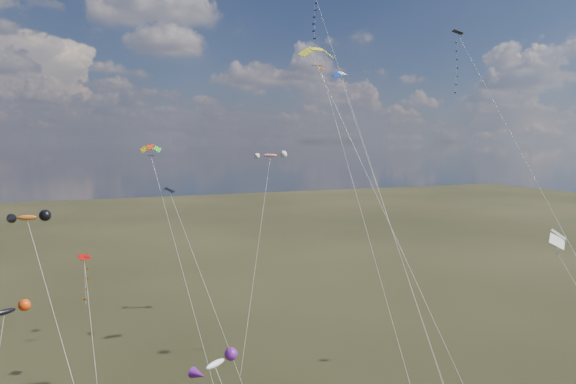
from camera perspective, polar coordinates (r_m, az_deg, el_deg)
name	(u,v)px	position (r m, az deg, el deg)	size (l,w,h in m)	color
diamond_black_high	(468,82)	(50.93, 19.36, 11.43)	(3.94, 28.40, 34.12)	black
diamond_navy_tall	(324,42)	(54.93, 4.00, 16.25)	(3.28, 21.66, 39.18)	#0A104E
diamond_black_mid	(190,245)	(46.89, -10.83, -5.77)	(5.80, 11.03, 19.40)	black
diamond_red_low	(86,289)	(44.61, -21.53, -9.96)	(1.43, 11.04, 14.56)	#9E0A07
diamond_orange_center	(350,173)	(47.81, 6.96, 2.12)	(3.69, 25.43, 31.64)	#CE5700
parafoil_yellow	(318,51)	(42.81, 3.31, 15.41)	(7.45, 18.47, 31.71)	#CED01E
parafoil_blue_white	(343,76)	(55.43, 6.12, 12.72)	(3.24, 17.55, 31.32)	#0F3EBC
parafoil_striped	(559,235)	(41.58, 27.86, -4.24)	(5.42, 11.10, 17.78)	gold
parafoil_tricolor	(151,149)	(50.18, -14.96, 4.61)	(4.70, 13.85, 23.62)	#E7A50C
novelty_black_orange	(4,313)	(40.86, -29.02, -11.64)	(3.25, 7.72, 12.50)	black
novelty_orange_black	(28,219)	(39.98, -26.95, -2.72)	(6.75, 15.90, 18.84)	#C95F19
novelty_white_purple	(216,366)	(27.75, -8.01, -18.55)	(4.65, 11.08, 12.74)	white
novelty_redwhite_stripe	(270,156)	(67.40, -1.99, 4.03)	(11.20, 16.51, 22.40)	red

